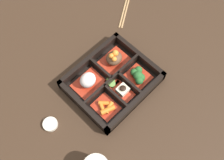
% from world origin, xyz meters
% --- Properties ---
extents(ground_plane, '(3.00, 3.00, 0.00)m').
position_xyz_m(ground_plane, '(0.00, 0.00, 0.00)').
color(ground_plane, '#382619').
extents(bento_base, '(0.27, 0.22, 0.01)m').
position_xyz_m(bento_base, '(0.00, 0.00, 0.01)').
color(bento_base, black).
rests_on(bento_base, ground_plane).
extents(bento_rim, '(0.27, 0.22, 0.04)m').
position_xyz_m(bento_rim, '(-0.00, -0.00, 0.02)').
color(bento_rim, black).
rests_on(bento_rim, ground_plane).
extents(bowl_rice, '(0.10, 0.08, 0.05)m').
position_xyz_m(bowl_rice, '(-0.06, 0.05, 0.03)').
color(bowl_rice, '#B22D19').
rests_on(bowl_rice, bento_base).
extents(bowl_stew, '(0.10, 0.08, 0.06)m').
position_xyz_m(bowl_stew, '(0.06, 0.05, 0.03)').
color(bowl_stew, '#B22D19').
rests_on(bowl_stew, bento_base).
extents(bowl_carrots, '(0.06, 0.08, 0.02)m').
position_xyz_m(bowl_carrots, '(-0.08, -0.05, 0.02)').
color(bowl_carrots, '#B22D19').
rests_on(bowl_carrots, bento_base).
extents(bowl_tofu, '(0.04, 0.08, 0.03)m').
position_xyz_m(bowl_tofu, '(-0.00, -0.05, 0.02)').
color(bowl_tofu, '#B22D19').
rests_on(bowl_tofu, bento_base).
extents(bowl_greens, '(0.07, 0.08, 0.04)m').
position_xyz_m(bowl_greens, '(0.07, -0.05, 0.03)').
color(bowl_greens, '#B22D19').
rests_on(bowl_greens, bento_base).
extents(bowl_pickles, '(0.04, 0.04, 0.01)m').
position_xyz_m(bowl_pickles, '(-0.00, 0.00, 0.02)').
color(bowl_pickles, '#B22D19').
rests_on(bowl_pickles, bento_base).
extents(chopsticks, '(0.19, 0.13, 0.01)m').
position_xyz_m(chopsticks, '(0.27, 0.19, 0.00)').
color(chopsticks, '#A87F51').
rests_on(chopsticks, ground_plane).
extents(sauce_dish, '(0.04, 0.04, 0.01)m').
position_xyz_m(sauce_dish, '(-0.23, 0.03, 0.01)').
color(sauce_dish, beige).
rests_on(sauce_dish, ground_plane).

